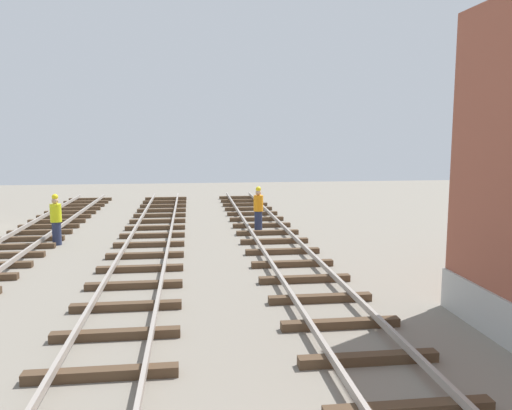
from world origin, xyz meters
TOP-DOWN VIEW (x-y plane):
  - track_worker_foreground at (1.06, 17.79)m, footprint 0.40×0.40m
  - track_worker_distant at (-6.56, 16.05)m, footprint 0.40×0.40m

SIDE VIEW (x-z plane):
  - track_worker_foreground at x=1.06m, z-range -0.01..1.86m
  - track_worker_distant at x=-6.56m, z-range -0.01..1.86m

